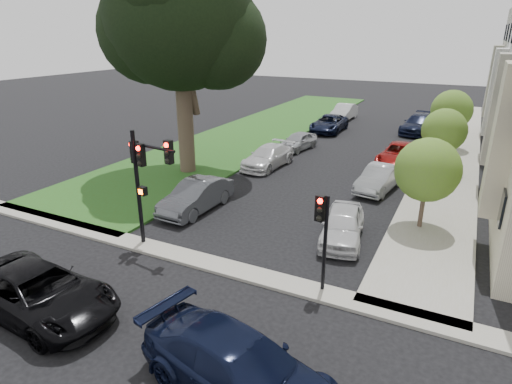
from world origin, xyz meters
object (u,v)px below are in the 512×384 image
at_px(car_parked_1, 379,178).
at_px(car_parked_9, 344,112).
at_px(car_parked_4, 419,124).
at_px(car_parked_6, 268,157).
at_px(car_cross_near, 38,292).
at_px(eucalyptus, 178,15).
at_px(small_tree_a, 427,170).
at_px(car_cross_far, 240,369).
at_px(car_parked_7, 298,141).
at_px(small_tree_b, 444,131).
at_px(car_parked_2, 401,155).
at_px(car_parked_0, 343,225).
at_px(car_parked_8, 329,123).
at_px(small_tree_c, 452,110).
at_px(traffic_signal_main, 144,169).
at_px(car_parked_5, 196,196).
at_px(traffic_signal_secondary, 322,226).

height_order(car_parked_1, car_parked_9, car_parked_9).
distance_m(car_parked_4, car_parked_6, 16.57).
xyz_separation_m(car_parked_4, car_parked_9, (-7.44, 3.12, -0.03)).
bearing_deg(car_cross_near, eucalyptus, 20.55).
bearing_deg(car_parked_9, small_tree_a, -65.90).
distance_m(car_cross_near, car_parked_9, 35.08).
xyz_separation_m(car_cross_far, car_parked_4, (0.09, 32.03, -0.00)).
distance_m(small_tree_a, car_parked_7, 14.46).
xyz_separation_m(small_tree_b, car_parked_9, (-10.02, 14.22, -1.88)).
bearing_deg(car_parked_2, car_parked_0, -87.75).
xyz_separation_m(car_parked_8, car_parked_9, (-0.33, 5.99, 0.04)).
xyz_separation_m(small_tree_c, car_parked_4, (-2.58, 4.72, -2.11)).
height_order(traffic_signal_main, car_parked_6, traffic_signal_main).
bearing_deg(small_tree_b, traffic_signal_main, -121.38).
height_order(small_tree_b, car_parked_2, small_tree_b).
relative_size(car_parked_1, car_parked_4, 0.77).
height_order(traffic_signal_main, car_cross_far, traffic_signal_main).
bearing_deg(car_parked_9, car_parked_4, -21.85).
bearing_deg(car_parked_6, car_parked_8, 92.52).
bearing_deg(traffic_signal_main, small_tree_a, 34.66).
height_order(eucalyptus, car_cross_far, eucalyptus).
bearing_deg(car_parked_2, car_parked_9, 123.10).
relative_size(car_parked_5, car_parked_7, 1.19).
bearing_deg(car_parked_6, car_parked_5, -86.35).
bearing_deg(small_tree_b, traffic_signal_secondary, -98.68).
xyz_separation_m(car_parked_0, car_parked_8, (-6.91, 20.01, 0.01)).
bearing_deg(car_parked_9, small_tree_c, -37.17).
distance_m(car_parked_0, car_parked_2, 12.26).
distance_m(car_parked_2, car_parked_4, 10.63).
bearing_deg(small_tree_a, small_tree_c, 90.00).
bearing_deg(car_parked_5, eucalyptus, 131.28).
xyz_separation_m(car_parked_5, car_parked_8, (0.36, 20.06, -0.03)).
bearing_deg(car_parked_1, small_tree_c, 84.86).
height_order(small_tree_b, car_parked_4, small_tree_b).
height_order(small_tree_a, traffic_signal_main, traffic_signal_main).
height_order(traffic_signal_main, car_parked_8, traffic_signal_main).
height_order(traffic_signal_secondary, car_parked_2, traffic_signal_secondary).
relative_size(small_tree_a, small_tree_b, 1.04).
bearing_deg(traffic_signal_secondary, small_tree_b, 81.32).
xyz_separation_m(traffic_signal_main, car_cross_far, (6.96, -5.14, -2.50)).
bearing_deg(traffic_signal_main, car_parked_9, 90.75).
bearing_deg(car_parked_6, traffic_signal_main, -84.22).
height_order(small_tree_a, car_cross_far, small_tree_a).
height_order(small_tree_b, traffic_signal_secondary, small_tree_b).
xyz_separation_m(traffic_signal_main, car_parked_1, (6.96, 10.83, -2.60)).
xyz_separation_m(car_parked_0, car_parked_5, (-7.27, -0.05, 0.04)).
distance_m(car_parked_6, car_parked_7, 4.96).
distance_m(eucalyptus, traffic_signal_main, 11.45).
relative_size(small_tree_b, car_parked_9, 0.86).
height_order(traffic_signal_secondary, car_parked_6, traffic_signal_secondary).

